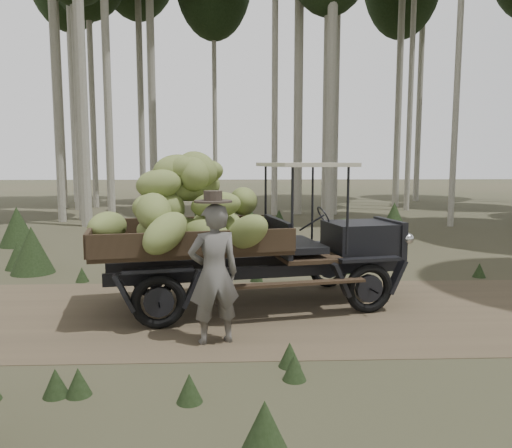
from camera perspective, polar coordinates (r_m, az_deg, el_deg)
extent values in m
plane|color=#473D2B|center=(8.58, 16.05, -9.52)|extent=(120.00, 120.00, 0.00)
cube|color=brown|center=(8.58, 16.06, -9.49)|extent=(70.00, 4.00, 0.01)
cube|color=black|center=(8.96, 11.70, -1.68)|extent=(1.25, 1.20, 0.59)
cube|color=black|center=(9.23, 15.00, -1.53)|extent=(0.31, 1.07, 0.66)
cube|color=black|center=(8.42, 2.47, -1.37)|extent=(0.38, 1.48, 0.59)
cube|color=#38281C|center=(8.16, -7.69, -2.46)|extent=(3.31, 2.47, 0.09)
cube|color=#38281C|center=(9.08, -8.33, -0.27)|extent=(2.95, 0.65, 0.34)
cube|color=#38281C|center=(7.18, -6.92, -2.20)|extent=(2.95, 0.65, 0.34)
cube|color=#38281C|center=(8.12, -18.27, -1.44)|extent=(0.44, 1.90, 0.34)
cube|color=#BDB49D|center=(8.47, 5.53, 6.78)|extent=(1.56, 2.02, 0.06)
cube|color=black|center=(8.81, -0.62, -4.37)|extent=(4.84, 1.06, 0.19)
cube|color=black|center=(8.03, 0.68, -5.50)|extent=(4.84, 1.06, 0.19)
torus|color=black|center=(9.77, 8.32, -4.83)|extent=(0.82, 0.30, 0.81)
torus|color=black|center=(8.25, 12.77, -7.17)|extent=(0.82, 0.30, 0.81)
torus|color=black|center=(9.09, -11.54, -5.81)|extent=(0.82, 0.30, 0.81)
torus|color=black|center=(7.43, -11.06, -8.72)|extent=(0.82, 0.30, 0.81)
sphere|color=beige|center=(9.68, 14.10, -0.78)|extent=(0.19, 0.19, 0.19)
sphere|color=beige|center=(8.85, 16.98, -1.61)|extent=(0.19, 0.19, 0.19)
ellipsoid|color=olive|center=(8.25, -16.60, -0.35)|extent=(0.70, 1.01, 0.52)
ellipsoid|color=olive|center=(7.69, -11.63, 1.65)|extent=(0.86, 0.94, 0.61)
ellipsoid|color=olive|center=(8.34, -5.88, 4.46)|extent=(0.70, 0.86, 0.45)
ellipsoid|color=olive|center=(7.91, -7.20, 5.72)|extent=(0.74, 0.91, 0.68)
ellipsoid|color=olive|center=(8.94, -4.97, 0.25)|extent=(1.05, 0.68, 0.80)
ellipsoid|color=olive|center=(7.69, -4.63, 2.17)|extent=(0.92, 0.62, 0.50)
ellipsoid|color=olive|center=(8.02, -10.63, 4.30)|extent=(1.04, 1.01, 0.59)
ellipsoid|color=olive|center=(8.22, -6.11, 5.89)|extent=(0.90, 0.75, 0.50)
ellipsoid|color=olive|center=(7.55, -10.92, -1.32)|extent=(0.95, 0.66, 0.69)
ellipsoid|color=olive|center=(7.99, -9.58, 1.49)|extent=(0.43, 0.85, 0.55)
ellipsoid|color=olive|center=(8.16, -11.71, 4.34)|extent=(0.76, 0.97, 0.46)
ellipsoid|color=olive|center=(8.21, -8.51, 5.85)|extent=(0.84, 1.00, 0.48)
ellipsoid|color=olive|center=(7.92, -2.86, -0.29)|extent=(0.56, 0.93, 0.57)
ellipsoid|color=olive|center=(7.42, -11.61, 1.38)|extent=(0.72, 0.96, 0.75)
ellipsoid|color=olive|center=(7.72, -11.01, 4.50)|extent=(0.82, 0.59, 0.52)
ellipsoid|color=olive|center=(7.94, -8.67, 5.97)|extent=(0.86, 0.88, 0.63)
ellipsoid|color=olive|center=(8.18, -3.72, -0.07)|extent=(0.91, 0.88, 0.62)
ellipsoid|color=olive|center=(7.89, -10.06, 1.81)|extent=(0.58, 0.71, 0.52)
ellipsoid|color=olive|center=(8.35, -10.03, 4.43)|extent=(0.62, 0.94, 0.58)
ellipsoid|color=olive|center=(8.02, -6.76, 6.22)|extent=(1.03, 0.98, 0.78)
ellipsoid|color=olive|center=(8.00, -8.19, -0.89)|extent=(0.93, 0.73, 0.61)
ellipsoid|color=olive|center=(8.40, -1.47, 2.61)|extent=(0.49, 0.72, 0.55)
ellipsoid|color=olive|center=(8.07, -7.42, 4.23)|extent=(0.95, 0.89, 0.49)
ellipsoid|color=olive|center=(8.02, -8.90, 5.91)|extent=(1.00, 0.91, 0.57)
ellipsoid|color=olive|center=(7.64, -5.84, -1.22)|extent=(0.95, 0.83, 0.49)
ellipsoid|color=olive|center=(7.07, -10.33, -1.02)|extent=(0.95, 1.02, 0.81)
ellipsoid|color=olive|center=(7.23, -1.00, -0.89)|extent=(0.94, 0.93, 0.75)
imported|color=#5C5854|center=(6.65, -4.84, -5.73)|extent=(0.79, 0.63, 1.88)
cylinder|color=#382F27|center=(6.51, -4.93, 2.59)|extent=(0.62, 0.62, 0.03)
cylinder|color=#382F27|center=(6.50, -4.93, 3.14)|extent=(0.31, 0.31, 0.15)
cylinder|color=#B2AD9E|center=(21.58, -16.86, 20.91)|extent=(0.31, 0.31, 15.32)
cylinder|color=#B2AD9E|center=(23.96, 4.95, 22.38)|extent=(0.41, 0.41, 17.45)
cylinder|color=#B2AD9E|center=(22.58, -19.77, 18.99)|extent=(0.43, 0.43, 14.42)
cylinder|color=#B2AD9E|center=(22.16, 8.25, 19.04)|extent=(0.38, 0.38, 14.02)
cylinder|color=#B2AD9E|center=(23.76, 2.21, 23.25)|extent=(0.28, 0.28, 18.02)
cylinder|color=#B2AD9E|center=(29.55, -13.34, 23.37)|extent=(0.34, 0.34, 21.53)
cylinder|color=#B2AD9E|center=(32.41, -13.22, 18.67)|extent=(0.28, 0.28, 17.99)
cylinder|color=#B2AD9E|center=(28.21, -18.41, 18.13)|extent=(0.29, 0.29, 15.92)
cylinder|color=#B2AD9E|center=(23.74, 9.11, 19.72)|extent=(0.39, 0.39, 15.24)
cylinder|color=#B2AD9E|center=(30.40, 16.07, 16.86)|extent=(0.28, 0.28, 15.38)
cylinder|color=#B2AD9E|center=(33.46, 18.53, 21.67)|extent=(0.34, 0.34, 22.02)
cylinder|color=#B2AD9E|center=(26.79, 17.54, 21.45)|extent=(0.26, 0.26, 18.36)
cylinder|color=#B2AD9E|center=(32.80, -20.36, 17.12)|extent=(0.39, 0.39, 16.68)
cylinder|color=#B2AD9E|center=(28.61, -21.84, 21.23)|extent=(0.25, 0.25, 19.24)
cylinder|color=#B2AD9E|center=(28.99, -4.79, 17.31)|extent=(0.26, 0.26, 15.09)
cylinder|color=#B2AD9E|center=(27.34, -12.02, 21.74)|extent=(0.40, 0.40, 18.75)
cone|color=#233319|center=(16.42, 15.49, 0.43)|extent=(1.03, 1.03, 1.14)
ellipsoid|color=#233319|center=(16.82, -9.71, 0.01)|extent=(0.88, 0.88, 0.70)
cone|color=#233319|center=(17.77, -12.27, 0.18)|extent=(0.57, 0.57, 0.63)
ellipsoid|color=#233319|center=(14.52, 14.28, -1.89)|extent=(0.48, 0.48, 0.38)
cone|color=#233319|center=(12.84, -0.80, -0.69)|extent=(1.21, 1.21, 1.34)
cone|color=#233319|center=(20.03, 2.65, 0.94)|extent=(0.46, 0.46, 0.51)
cone|color=#233319|center=(12.49, -25.58, -3.26)|extent=(0.57, 0.57, 0.63)
cone|color=#233319|center=(15.84, -25.62, -0.26)|extent=(1.03, 1.03, 1.14)
cone|color=#233319|center=(11.88, -24.23, -2.71)|extent=(0.93, 0.93, 1.03)
ellipsoid|color=#233319|center=(18.15, -4.88, 1.26)|extent=(1.38, 1.38, 1.10)
ellipsoid|color=#233319|center=(16.54, 10.09, -0.36)|extent=(0.71, 0.71, 0.57)
ellipsoid|color=#233319|center=(10.52, -14.75, -5.36)|extent=(0.45, 0.45, 0.36)
cone|color=#233319|center=(10.95, -4.22, -4.84)|extent=(0.27, 0.27, 0.30)
cone|color=#233319|center=(6.13, 3.87, -14.63)|extent=(0.27, 0.27, 0.30)
cone|color=#233319|center=(11.10, 10.38, -4.77)|extent=(0.27, 0.27, 0.30)
cone|color=#233319|center=(10.18, 0.07, -5.75)|extent=(0.27, 0.27, 0.30)
cone|color=#233319|center=(5.34, -7.63, -18.07)|extent=(0.27, 0.27, 0.30)
cone|color=#233319|center=(5.79, 4.42, -15.97)|extent=(0.27, 0.27, 0.30)
cone|color=#233319|center=(11.54, 24.17, -4.83)|extent=(0.27, 0.27, 0.30)
cone|color=#233319|center=(10.59, 0.83, -5.23)|extent=(0.27, 0.27, 0.30)
cone|color=#233319|center=(5.80, -21.93, -16.43)|extent=(0.27, 0.27, 0.30)
cone|color=#233319|center=(10.74, -19.27, -5.47)|extent=(0.27, 0.27, 0.30)
cone|color=#233319|center=(5.74, -19.64, -16.60)|extent=(0.27, 0.27, 0.30)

